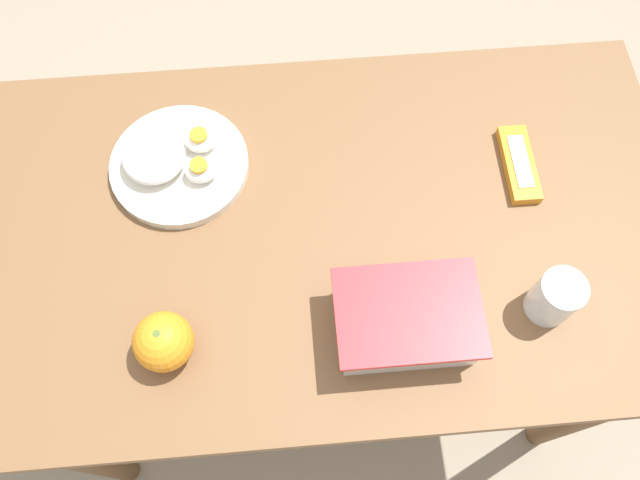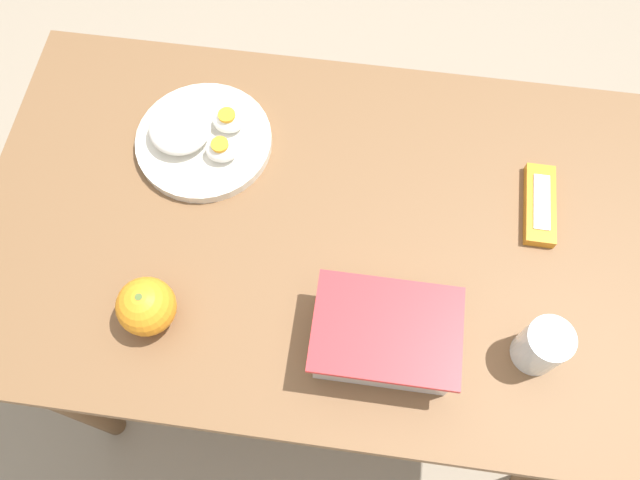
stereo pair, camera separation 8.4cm
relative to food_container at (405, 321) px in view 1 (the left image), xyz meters
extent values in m
plane|color=gray|center=(0.09, -0.18, -0.80)|extent=(10.00, 10.00, 0.00)
cube|color=brown|center=(0.09, -0.18, -0.05)|extent=(1.14, 0.66, 0.03)
cylinder|color=brown|center=(-0.42, -0.45, -0.43)|extent=(0.05, 0.05, 0.74)
cylinder|color=brown|center=(0.61, -0.45, -0.43)|extent=(0.05, 0.05, 0.74)
cylinder|color=brown|center=(-0.42, 0.10, -0.43)|extent=(0.05, 0.05, 0.74)
cylinder|color=brown|center=(0.61, 0.10, -0.43)|extent=(0.05, 0.05, 0.74)
cube|color=white|center=(0.00, 0.00, 0.00)|extent=(0.19, 0.13, 0.07)
cube|color=#CCBC84|center=(0.00, 0.00, -0.02)|extent=(0.17, 0.12, 0.04)
cube|color=red|center=(0.00, 0.00, 0.04)|extent=(0.20, 0.14, 0.01)
ellipsoid|color=gray|center=(-0.05, 0.01, 0.00)|extent=(0.06, 0.05, 0.03)
ellipsoid|color=gray|center=(0.00, 0.02, 0.00)|extent=(0.07, 0.06, 0.02)
ellipsoid|color=gray|center=(0.05, 0.00, 0.00)|extent=(0.07, 0.06, 0.02)
sphere|color=orange|center=(0.34, 0.00, 0.01)|extent=(0.09, 0.09, 0.09)
cylinder|color=#4C662D|center=(0.34, 0.00, 0.05)|extent=(0.01, 0.01, 0.00)
cylinder|color=silver|center=(0.33, -0.30, -0.02)|extent=(0.23, 0.23, 0.02)
ellipsoid|color=white|center=(0.36, -0.30, 0.01)|extent=(0.10, 0.10, 0.04)
ellipsoid|color=white|center=(0.29, -0.33, 0.00)|extent=(0.05, 0.04, 0.03)
cylinder|color=#F4A823|center=(0.29, -0.33, 0.02)|extent=(0.03, 0.03, 0.01)
ellipsoid|color=white|center=(0.29, -0.27, 0.00)|extent=(0.05, 0.04, 0.03)
cylinder|color=#F4A823|center=(0.29, -0.27, 0.02)|extent=(0.03, 0.03, 0.01)
cube|color=orange|center=(-0.23, -0.26, -0.02)|extent=(0.05, 0.14, 0.02)
cube|color=white|center=(-0.23, -0.26, -0.01)|extent=(0.03, 0.10, 0.00)
cylinder|color=silver|center=(-0.22, -0.01, 0.01)|extent=(0.07, 0.07, 0.09)
camera|label=1|loc=(0.14, 0.24, 0.86)|focal=35.00mm
camera|label=2|loc=(0.06, 0.24, 0.86)|focal=35.00mm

